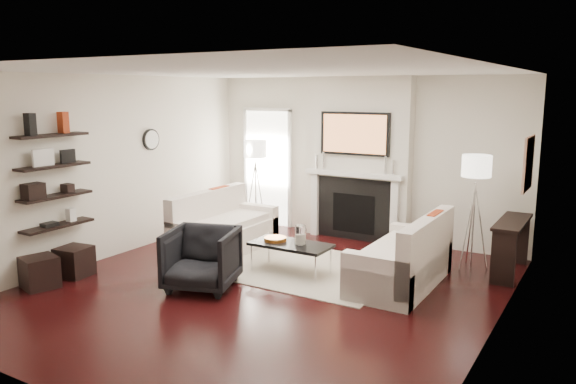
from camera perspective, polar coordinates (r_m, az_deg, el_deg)
The scene contains 71 objects.
room_envelope at distance 6.88m, azimuth -2.56°, elevation 0.87°, with size 6.00×6.00×6.00m.
chimney_breast at distance 9.39m, azimuth 7.14°, elevation 3.34°, with size 1.80×0.25×2.70m, color silver.
fireplace_surround at distance 9.41m, azimuth 6.70°, elevation -1.76°, with size 1.30×0.02×1.04m, color black.
firebox at distance 9.42m, azimuth 6.68°, elevation -2.19°, with size 0.75×0.02×0.65m, color black.
mantel_pilaster_l at distance 9.68m, azimuth 2.74°, elevation -1.17°, with size 0.12×0.08×1.10m, color white.
mantel_pilaster_r at distance 9.11m, azimuth 10.76°, elevation -2.08°, with size 0.12×0.08×1.10m, color white.
mantel_shelf at distance 9.25m, azimuth 6.65°, elevation 1.81°, with size 1.70×0.18×0.07m, color white.
tv_body at distance 9.20m, azimuth 6.80°, elevation 5.90°, with size 1.20×0.06×0.70m, color black.
tv_screen at distance 9.17m, azimuth 6.72°, elevation 5.89°, with size 1.10×0.01×0.62m, color #BF723F.
candlestick_l_tall at distance 9.47m, azimuth 3.66°, elevation 3.19°, with size 0.04×0.04×0.30m, color silver.
candlestick_l_short at distance 9.54m, azimuth 2.96°, elevation 3.06°, with size 0.04×0.04×0.24m, color silver.
candlestick_r_tall at distance 9.03m, azimuth 9.89°, elevation 2.70°, with size 0.04×0.04×0.30m, color silver.
candlestick_r_short at distance 8.99m, azimuth 10.65°, elevation 2.45°, with size 0.04×0.04×0.24m, color silver.
hallway_panel at distance 10.39m, azimuth -2.04°, elevation 2.42°, with size 0.90×0.02×2.10m, color white.
door_trim_l at distance 10.64m, azimuth -4.27°, elevation 2.59°, with size 0.06×0.06×2.16m, color white.
door_trim_r at distance 10.13m, azimuth 0.19°, elevation 2.22°, with size 0.06×0.06×2.16m, color white.
door_trim_top at distance 10.28m, azimuth -2.14°, elevation 8.38°, with size 1.02×0.06×0.06m, color white.
rug at distance 8.00m, azimuth 1.57°, elevation -7.67°, with size 2.60×2.00×0.01m, color #B6A995.
loveseat_left_base at distance 8.82m, azimuth -6.39°, elevation -4.65°, with size 0.85×1.80×0.42m, color silver.
loveseat_left_back at distance 8.95m, azimuth -8.14°, elevation -2.39°, with size 0.18×1.80×0.80m, color silver.
loveseat_left_arm_n at distance 8.19m, azimuth -9.83°, elevation -5.26°, with size 0.85×0.18×0.60m, color silver.
loveseat_left_arm_s at distance 9.43m, azimuth -3.42°, elevation -3.04°, with size 0.85×0.18×0.60m, color silver.
loveseat_left_cushion at distance 8.73m, azimuth -6.16°, elevation -3.04°, with size 0.63×1.44×0.10m, color silver.
pillow_left_orange at distance 9.13m, azimuth -6.99°, elevation -0.79°, with size 0.10×0.42×0.42m, color #9B3013.
pillow_left_charcoal at distance 8.68m, azimuth -9.41°, elevation -1.51°, with size 0.10×0.40×0.40m, color black.
loveseat_right_base at distance 7.42m, azimuth 11.32°, elevation -7.70°, with size 0.85×1.80×0.42m, color silver.
loveseat_right_back at distance 7.23m, azimuth 13.92°, elevation -5.66°, with size 0.18×1.80×0.80m, color silver.
loveseat_right_arm_n at distance 6.67m, azimuth 8.98°, elevation -8.88°, with size 0.85×0.18×0.60m, color silver.
loveseat_right_arm_s at distance 8.13m, azimuth 13.27°, elevation -5.50°, with size 0.85×0.18×0.60m, color silver.
loveseat_right_cushion at distance 7.36m, azimuth 11.02°, elevation -5.72°, with size 0.63×1.44×0.10m, color silver.
pillow_right_orange at distance 7.46m, azimuth 14.67°, elevation -3.59°, with size 0.10×0.42×0.42m, color #9B3013.
pillow_right_charcoal at distance 6.90m, azimuth 13.26°, elevation -4.73°, with size 0.10×0.40×0.40m, color black.
coffee_table at distance 7.68m, azimuth 0.29°, elevation -5.37°, with size 1.10×0.55×0.04m, color black.
coffee_leg_nw at distance 7.82m, azimuth -3.72°, elevation -6.71°, with size 0.02×0.02×0.38m, color silver.
coffee_leg_ne at distance 7.33m, azimuth 2.80°, elevation -7.89°, with size 0.02×0.02×0.38m, color silver.
coffee_leg_sw at distance 8.18m, azimuth -1.96°, elevation -5.94°, with size 0.02×0.02×0.38m, color silver.
coffee_leg_se at distance 7.70m, azimuth 4.35°, elevation -7.00°, with size 0.02×0.02×0.38m, color silver.
hurricane_glass at distance 7.57m, azimuth 1.27°, elevation -4.36°, with size 0.15×0.15×0.26m, color white.
hurricane_candle at distance 7.59m, azimuth 1.27°, elevation -4.84°, with size 0.10×0.10×0.15m, color white.
copper_bowl at distance 7.80m, azimuth -1.30°, elevation -4.80°, with size 0.31×0.31×0.05m, color #A75A1B.
armchair at distance 7.18m, azimuth -8.78°, elevation -6.43°, with size 0.83×0.77×0.85m, color black.
lamp_left_post at distance 10.12m, azimuth -3.30°, elevation -0.38°, with size 0.02×0.02×1.20m, color silver.
lamp_left_shade at distance 10.00m, azimuth -3.35°, elevation 4.41°, with size 0.40×0.40×0.30m, color white.
lamp_left_leg_a at distance 10.06m, azimuth -2.78°, elevation -0.44°, with size 0.02×0.02×1.25m, color silver.
lamp_left_leg_b at distance 10.23m, azimuth -3.26°, elevation -0.27°, with size 0.02×0.02×1.25m, color silver.
lamp_left_leg_c at distance 10.08m, azimuth -3.86°, elevation -0.44°, with size 0.02×0.02×1.25m, color silver.
lamp_right_post at distance 8.29m, azimuth 18.28°, elevation -3.30°, with size 0.02×0.02×1.20m, color silver.
lamp_right_shade at distance 8.14m, azimuth 18.62°, elevation 2.52°, with size 0.40×0.40×0.30m, color white.
lamp_right_leg_a at distance 8.27m, azimuth 19.03°, elevation -3.38°, with size 0.02×0.02×1.25m, color silver.
lamp_right_leg_b at distance 8.39m, azimuth 18.06°, elevation -3.13°, with size 0.02×0.02×1.25m, color silver.
lamp_right_leg_c at distance 8.21m, azimuth 17.76°, elevation -3.40°, with size 0.02×0.02×1.25m, color silver.
console_top at distance 8.14m, azimuth 21.85°, elevation -2.83°, with size 0.35×1.20×0.04m, color black.
console_leg_n at distance 7.71m, azimuth 21.00°, elevation -6.38°, with size 0.30×0.04×0.71m, color black.
console_leg_s at distance 8.76m, azimuth 22.27°, elevation -4.50°, with size 0.30×0.04×0.71m, color black.
wall_art at distance 7.84m, azimuth 23.23°, elevation 2.68°, with size 0.03×0.70×0.70m, color tan.
shelf_bottom at distance 8.09m, azimuth -22.35°, elevation -3.18°, with size 0.25×1.00×0.04m, color black.
shelf_lower at distance 8.01m, azimuth -22.55°, elevation -0.39°, with size 0.25×1.00×0.04m, color black.
shelf_upper at distance 7.95m, azimuth -22.74°, elevation 2.44°, with size 0.25×1.00×0.04m, color black.
shelf_top at distance 7.91m, azimuth -22.95°, elevation 5.31°, with size 0.25×1.00×0.04m, color black.
decor_magfile_a at distance 7.73m, azimuth -24.72°, elevation 6.26°, with size 0.12×0.10×0.28m, color black.
decor_magfile_b at distance 8.02m, azimuth -21.87°, elevation 6.58°, with size 0.12×0.10×0.28m, color #9B3013.
decor_frame_a at distance 7.85m, azimuth -23.63°, elevation 3.23°, with size 0.04×0.30×0.22m, color white.
decor_frame_b at distance 8.07m, azimuth -21.47°, elevation 3.41°, with size 0.04×0.22×0.18m, color black.
decor_wine_rack at distance 7.81m, azimuth -24.46°, elevation 0.09°, with size 0.18×0.25×0.20m, color black.
decor_box_small at distance 8.11m, azimuth -21.49°, elevation 0.36°, with size 0.15×0.12×0.12m, color black.
decor_books at distance 8.01m, azimuth -23.07°, elevation -3.05°, with size 0.14×0.20×0.05m, color black.
decor_box_tall at distance 8.19m, azimuth -21.19°, elevation -2.16°, with size 0.10×0.10×0.18m, color white.
clock_rim at distance 9.25m, azimuth -13.76°, elevation 5.20°, with size 0.34×0.34×0.04m, color black.
clock_face at distance 9.23m, azimuth -13.65°, elevation 5.20°, with size 0.29×0.29×0.01m, color white.
ottoman_near at distance 8.15m, azimuth -20.88°, elevation -6.60°, with size 0.40×0.40×0.40m, color black.
ottoman_far at distance 7.86m, azimuth -23.93°, elevation -7.46°, with size 0.40×0.40×0.40m, color black.
Camera 1 is at (3.74, -5.66, 2.48)m, focal length 35.00 mm.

